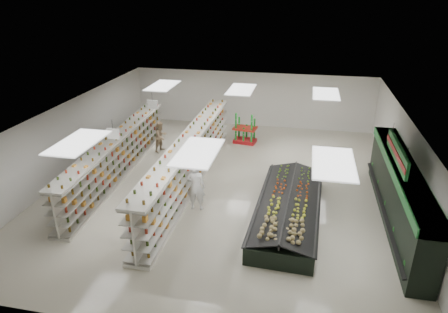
% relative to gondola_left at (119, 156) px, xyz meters
% --- Properties ---
extents(floor, '(16.00, 16.00, 0.00)m').
position_rel_gondola_left_xyz_m(floor, '(4.82, -0.16, -0.84)').
color(floor, beige).
rests_on(floor, ground).
extents(ceiling, '(14.00, 16.00, 0.02)m').
position_rel_gondola_left_xyz_m(ceiling, '(4.82, -0.16, 2.36)').
color(ceiling, white).
rests_on(ceiling, wall_back).
extents(wall_back, '(14.00, 0.02, 3.20)m').
position_rel_gondola_left_xyz_m(wall_back, '(4.82, 7.84, 0.76)').
color(wall_back, white).
rests_on(wall_back, floor).
extents(wall_front, '(14.00, 0.02, 3.20)m').
position_rel_gondola_left_xyz_m(wall_front, '(4.82, -8.16, 0.76)').
color(wall_front, white).
rests_on(wall_front, floor).
extents(wall_left, '(0.02, 16.00, 3.20)m').
position_rel_gondola_left_xyz_m(wall_left, '(-2.18, -0.16, 0.76)').
color(wall_left, white).
rests_on(wall_left, floor).
extents(wall_right, '(0.02, 16.00, 3.20)m').
position_rel_gondola_left_xyz_m(wall_right, '(11.82, -0.16, 0.76)').
color(wall_right, white).
rests_on(wall_right, floor).
extents(produce_wall_case, '(0.93, 8.00, 2.20)m').
position_rel_gondola_left_xyz_m(produce_wall_case, '(11.35, -1.66, 0.40)').
color(produce_wall_case, black).
rests_on(produce_wall_case, floor).
extents(aisle_sign_near, '(0.52, 0.06, 0.75)m').
position_rel_gondola_left_xyz_m(aisle_sign_near, '(1.02, -2.16, 1.91)').
color(aisle_sign_near, white).
rests_on(aisle_sign_near, ceiling).
extents(aisle_sign_far, '(0.52, 0.06, 0.75)m').
position_rel_gondola_left_xyz_m(aisle_sign_far, '(1.02, 1.84, 1.91)').
color(aisle_sign_far, white).
rests_on(aisle_sign_far, ceiling).
extents(hortifruti_banner, '(0.12, 3.20, 0.95)m').
position_rel_gondola_left_xyz_m(hortifruti_banner, '(11.07, -1.66, 1.81)').
color(hortifruti_banner, '#217C33').
rests_on(hortifruti_banner, ceiling).
extents(gondola_left, '(1.32, 10.54, 1.82)m').
position_rel_gondola_left_xyz_m(gondola_left, '(0.00, 0.00, 0.00)').
color(gondola_left, white).
rests_on(gondola_left, floor).
extents(gondola_center, '(0.92, 11.81, 2.05)m').
position_rel_gondola_left_xyz_m(gondola_center, '(3.32, -0.15, 0.10)').
color(gondola_center, white).
rests_on(gondola_center, floor).
extents(produce_island, '(2.50, 6.25, 0.92)m').
position_rel_gondola_left_xyz_m(produce_island, '(7.61, -2.19, -0.42)').
color(produce_island, black).
rests_on(produce_island, floor).
extents(soda_endcap, '(1.29, 0.96, 1.53)m').
position_rel_gondola_left_xyz_m(soda_endcap, '(4.90, 4.93, -0.10)').
color(soda_endcap, red).
rests_on(soda_endcap, floor).
extents(shopper_main, '(0.71, 0.48, 1.90)m').
position_rel_gondola_left_xyz_m(shopper_main, '(4.17, -2.27, 0.11)').
color(shopper_main, white).
rests_on(shopper_main, floor).
extents(shopper_background, '(0.73, 0.89, 1.57)m').
position_rel_gondola_left_xyz_m(shopper_background, '(0.92, 2.91, -0.05)').
color(shopper_background, '#A08362').
rests_on(shopper_background, floor).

